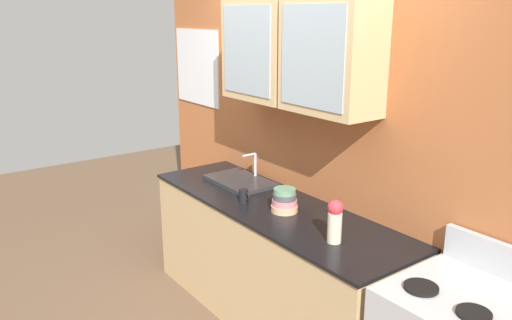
# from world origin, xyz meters

# --- Properties ---
(ground_plane) EXTENTS (10.00, 10.00, 0.00)m
(ground_plane) POSITION_xyz_m (0.00, 0.00, 0.00)
(ground_plane) COLOR brown
(back_wall_unit) EXTENTS (3.95, 0.42, 2.72)m
(back_wall_unit) POSITION_xyz_m (-0.01, 0.34, 1.48)
(back_wall_unit) COLOR #B76638
(back_wall_unit) RESTS_ON ground_plane
(counter) EXTENTS (2.23, 0.68, 0.89)m
(counter) POSITION_xyz_m (0.00, 0.00, 0.45)
(counter) COLOR tan
(counter) RESTS_ON ground_plane
(sink_faucet) EXTENTS (0.55, 0.36, 0.22)m
(sink_faucet) POSITION_xyz_m (-0.53, 0.09, 0.91)
(sink_faucet) COLOR #2D2D30
(sink_faucet) RESTS_ON counter
(bowl_stack) EXTENTS (0.18, 0.18, 0.16)m
(bowl_stack) POSITION_xyz_m (0.14, -0.01, 0.97)
(bowl_stack) COLOR #E0AD7F
(bowl_stack) RESTS_ON counter
(vase) EXTENTS (0.09, 0.09, 0.26)m
(vase) POSITION_xyz_m (0.69, -0.08, 1.03)
(vase) COLOR beige
(vase) RESTS_ON counter
(cup_near_sink) EXTENTS (0.10, 0.07, 0.09)m
(cup_near_sink) POSITION_xyz_m (-0.16, -0.13, 0.94)
(cup_near_sink) COLOR black
(cup_near_sink) RESTS_ON counter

